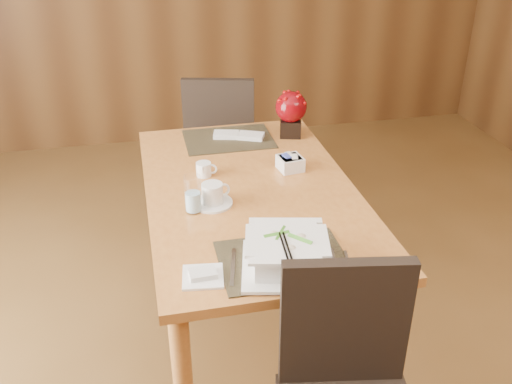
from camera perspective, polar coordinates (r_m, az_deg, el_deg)
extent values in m
cube|color=#C17735|center=(2.49, -0.53, -0.06)|extent=(0.90, 1.50, 0.04)
cylinder|color=#C17735|center=(3.23, -9.85, -0.88)|extent=(0.07, 0.07, 0.71)
cylinder|color=#C17735|center=(2.29, 13.28, -15.54)|extent=(0.07, 0.07, 0.71)
cylinder|color=#C17735|center=(3.34, 3.58, 0.53)|extent=(0.07, 0.07, 0.71)
cube|color=black|center=(2.02, 2.75, -6.81)|extent=(0.45, 0.33, 0.01)
cube|color=black|center=(2.96, -2.76, 5.32)|extent=(0.45, 0.33, 0.01)
cube|color=white|center=(1.98, 3.04, -7.52)|extent=(0.36, 0.36, 0.01)
cube|color=white|center=(1.95, 3.08, -6.15)|extent=(0.26, 0.26, 0.10)
cylinder|color=#C0BD67|center=(1.95, 3.08, -6.08)|extent=(0.20, 0.20, 0.08)
cylinder|color=white|center=(2.36, -4.35, -1.10)|extent=(0.17, 0.17, 0.01)
cylinder|color=white|center=(2.34, -4.39, -0.11)|extent=(0.11, 0.11, 0.08)
cylinder|color=black|center=(2.32, -4.43, 0.67)|extent=(0.08, 0.08, 0.01)
cylinder|color=white|center=(2.28, -6.34, -0.21)|extent=(0.07, 0.07, 0.16)
cube|color=white|center=(2.64, 3.44, 2.89)|extent=(0.12, 0.12, 0.06)
cube|color=black|center=(3.00, 3.47, 6.46)|extent=(0.13, 0.13, 0.09)
sphere|color=maroon|center=(2.96, 3.53, 8.48)|extent=(0.16, 0.16, 0.16)
cube|color=white|center=(1.95, -5.33, -8.43)|extent=(0.15, 0.15, 0.01)
cube|color=black|center=(1.88, 8.88, -12.76)|extent=(0.41, 0.12, 0.47)
cube|color=black|center=(3.67, -3.35, 4.63)|extent=(0.53, 0.53, 0.06)
cube|color=black|center=(3.38, -3.76, 7.37)|extent=(0.42, 0.15, 0.47)
cylinder|color=black|center=(3.92, -0.42, 2.58)|extent=(0.03, 0.03, 0.41)
cylinder|color=black|center=(3.60, -0.62, 0.06)|extent=(0.03, 0.03, 0.41)
cylinder|color=black|center=(3.95, -5.65, 2.63)|extent=(0.03, 0.03, 0.41)
cylinder|color=black|center=(3.63, -6.31, 0.14)|extent=(0.03, 0.03, 0.41)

